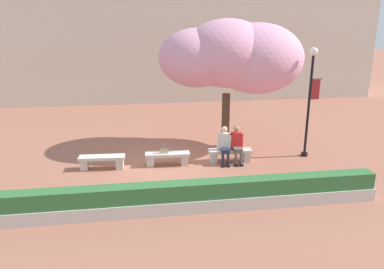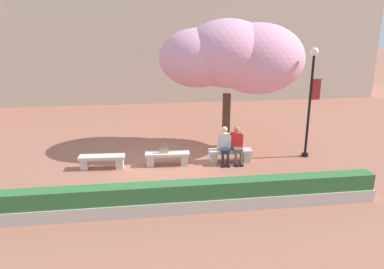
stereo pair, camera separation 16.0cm
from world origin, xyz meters
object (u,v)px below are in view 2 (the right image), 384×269
(stone_bench_near_west, at_px, (167,157))
(handbag, at_px, (164,149))
(person_seated_right, at_px, (237,143))
(lamp_post_with_banner, at_px, (311,93))
(stone_bench_west_end, at_px, (102,160))
(person_seated_left, at_px, (225,144))
(cherry_tree_main, at_px, (231,57))
(stone_bench_center, at_px, (230,154))

(stone_bench_near_west, bearing_deg, handbag, -170.04)
(stone_bench_near_west, height_order, person_seated_right, person_seated_right)
(person_seated_right, bearing_deg, lamp_post_with_banner, 4.95)
(stone_bench_west_end, distance_m, person_seated_left, 4.19)
(person_seated_left, xyz_separation_m, cherry_tree_main, (0.55, 1.74, 2.79))
(handbag, distance_m, lamp_post_with_banner, 5.48)
(stone_bench_near_west, distance_m, stone_bench_center, 2.20)
(stone_bench_west_end, bearing_deg, stone_bench_center, 0.00)
(person_seated_left, bearing_deg, stone_bench_west_end, 179.27)
(stone_bench_center, height_order, lamp_post_with_banner, lamp_post_with_banner)
(stone_bench_west_end, relative_size, handbag, 4.51)
(cherry_tree_main, bearing_deg, person_seated_left, -107.68)
(stone_bench_center, bearing_deg, stone_bench_near_west, 180.00)
(stone_bench_west_end, distance_m, lamp_post_with_banner, 7.55)
(person_seated_right, relative_size, cherry_tree_main, 0.24)
(person_seated_left, bearing_deg, stone_bench_center, 13.71)
(stone_bench_near_west, xyz_separation_m, stone_bench_center, (2.20, 0.00, 0.00))
(stone_bench_west_end, xyz_separation_m, person_seated_left, (4.17, -0.05, 0.40))
(stone_bench_center, height_order, person_seated_left, person_seated_left)
(person_seated_left, relative_size, handbag, 3.81)
(stone_bench_center, relative_size, person_seated_left, 1.19)
(stone_bench_near_west, bearing_deg, lamp_post_with_banner, 2.00)
(stone_bench_west_end, xyz_separation_m, handbag, (2.07, -0.02, 0.29))
(stone_bench_center, relative_size, person_seated_right, 1.19)
(handbag, bearing_deg, person_seated_right, -0.73)
(stone_bench_center, bearing_deg, lamp_post_with_banner, 3.53)
(stone_bench_center, height_order, cherry_tree_main, cherry_tree_main)
(person_seated_left, height_order, cherry_tree_main, cherry_tree_main)
(stone_bench_near_west, distance_m, handbag, 0.31)
(handbag, height_order, cherry_tree_main, cherry_tree_main)
(stone_bench_west_end, relative_size, stone_bench_near_west, 1.00)
(stone_bench_west_end, height_order, stone_bench_center, same)
(cherry_tree_main, relative_size, lamp_post_with_banner, 1.37)
(stone_bench_west_end, bearing_deg, person_seated_right, -0.67)
(stone_bench_west_end, xyz_separation_m, lamp_post_with_banner, (7.26, 0.18, 2.05))
(person_seated_left, bearing_deg, stone_bench_near_west, 178.46)
(stone_bench_west_end, xyz_separation_m, stone_bench_center, (4.39, 0.00, 0.00))
(person_seated_left, bearing_deg, lamp_post_with_banner, 4.26)
(stone_bench_center, xyz_separation_m, cherry_tree_main, (0.34, 1.69, 3.19))
(stone_bench_near_west, xyz_separation_m, person_seated_right, (2.41, -0.05, 0.40))
(stone_bench_west_end, bearing_deg, handbag, -0.59)
(cherry_tree_main, height_order, lamp_post_with_banner, cherry_tree_main)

